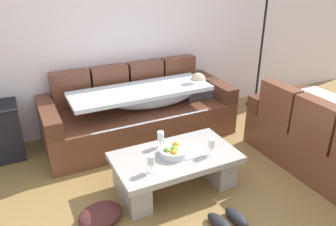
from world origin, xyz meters
The scene contains 13 objects.
ground_plane centered at (0.00, 0.00, 0.00)m, with size 14.00×14.00×0.00m, color olive.
back_wall centered at (0.00, 2.15, 1.35)m, with size 9.00×0.10×2.70m, color white.
couch_along_wall centered at (0.16, 1.62, 0.33)m, with size 2.34×0.92×0.88m.
couch_near_window centered at (1.70, -0.02, 0.33)m, with size 0.92×1.87×0.88m.
coffee_table centered at (0.05, 0.46, 0.24)m, with size 1.20×0.68×0.38m.
fruit_bowl centered at (0.03, 0.47, 0.42)m, with size 0.28×0.28×0.10m.
wine_glass_near_left centered at (-0.27, 0.30, 0.50)m, with size 0.07×0.07×0.17m.
wine_glass_near_right centered at (0.36, 0.32, 0.50)m, with size 0.07×0.07×0.17m.
wine_glass_far_back centered at (-0.01, 0.67, 0.50)m, with size 0.07×0.07×0.17m.
open_magazine centered at (0.23, 0.43, 0.39)m, with size 0.28×0.21×0.01m, color white.
floor_lamp centered at (2.09, 1.72, 1.12)m, with size 0.33×0.31×1.95m.
pair_of_shoes centered at (0.22, -0.20, 0.04)m, with size 0.33×0.29×0.09m.
crumpled_garment centered at (-0.76, 0.33, 0.06)m, with size 0.40×0.32×0.12m, color #4C2323.
Camera 1 is at (-1.22, -1.97, 2.09)m, focal length 35.42 mm.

